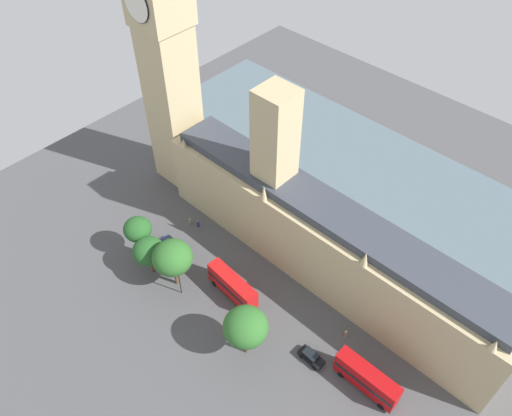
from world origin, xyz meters
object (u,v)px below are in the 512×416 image
pedestrian_corner (198,224)px  pedestrian_kerbside (190,222)px  clock_tower (164,41)px  plane_tree_far_end (138,229)px  plane_tree_slot_10 (172,258)px  parliament_building (320,235)px  double_decker_bus_near_tower (367,378)px  pedestrian_by_river_gate (346,334)px  car_blue_leading (171,244)px  double_decker_bus_trailing (233,286)px  plane_tree_opposite_hall (149,251)px  plane_tree_midblock (246,327)px  car_black_under_trees (311,357)px  street_lamp_slot_12 (179,277)px

pedestrian_corner → pedestrian_kerbside: size_ratio=1.04×
clock_tower → pedestrian_kerbside: size_ratio=37.92×
clock_tower → plane_tree_far_end: 33.90m
pedestrian_kerbside → plane_tree_slot_10: 15.83m
parliament_building → pedestrian_corner: size_ratio=41.02×
clock_tower → double_decker_bus_near_tower: clock_tower is taller
pedestrian_by_river_gate → plane_tree_far_end: plane_tree_far_end is taller
parliament_building → car_blue_leading: 28.80m
double_decker_bus_trailing → plane_tree_opposite_hall: size_ratio=1.31×
pedestrian_by_river_gate → plane_tree_opposite_hall: 36.68m
parliament_building → pedestrian_kerbside: parliament_building is taller
double_decker_bus_trailing → plane_tree_midblock: 12.22m
parliament_building → car_black_under_trees: (15.38, 11.11, -7.90)m
clock_tower → plane_tree_far_end: clock_tower is taller
pedestrian_kerbside → plane_tree_midblock: (12.37, 27.45, 6.69)m
car_black_under_trees → pedestrian_kerbside: size_ratio=2.80×
clock_tower → car_black_under_trees: size_ratio=13.54×
pedestrian_corner → plane_tree_opposite_hall: 14.14m
double_decker_bus_trailing → pedestrian_by_river_gate: (-6.84, 19.43, -1.87)m
parliament_building → double_decker_bus_trailing: parliament_building is taller
parliament_building → clock_tower: size_ratio=1.12×
pedestrian_by_river_gate → street_lamp_slot_12: bearing=48.8°
parliament_building → clock_tower: bearing=-90.4°
car_black_under_trees → double_decker_bus_near_tower: (-2.15, 8.84, 1.75)m
car_blue_leading → plane_tree_slot_10: 10.78m
pedestrian_by_river_gate → plane_tree_midblock: plane_tree_midblock is taller
car_black_under_trees → pedestrian_corner: (-7.05, -34.37, -0.15)m
double_decker_bus_near_tower → plane_tree_far_end: (6.90, -45.59, 4.35)m
plane_tree_midblock → plane_tree_slot_10: plane_tree_midblock is taller
car_blue_leading → plane_tree_slot_10: plane_tree_slot_10 is taller
double_decker_bus_trailing → pedestrian_corner: size_ratio=6.47×
double_decker_bus_near_tower → pedestrian_kerbside: double_decker_bus_near_tower is taller
clock_tower → pedestrian_corner: size_ratio=36.56×
plane_tree_opposite_hall → street_lamp_slot_12: size_ratio=1.20×
plane_tree_midblock → plane_tree_slot_10: 18.46m
plane_tree_opposite_hall → plane_tree_slot_10: bearing=102.6°
double_decker_bus_near_tower → pedestrian_kerbside: (-4.21, -44.85, -1.92)m
clock_tower → plane_tree_opposite_hall: clock_tower is taller
double_decker_bus_trailing → pedestrian_kerbside: size_ratio=6.71×
plane_tree_opposite_hall → car_blue_leading: bearing=-163.1°
parliament_building → plane_tree_slot_10: bearing=-38.1°
plane_tree_midblock → plane_tree_opposite_hall: 23.82m
pedestrian_corner → plane_tree_midblock: plane_tree_midblock is taller
parliament_building → pedestrian_kerbside: (9.02, -24.90, -8.07)m
plane_tree_far_end → clock_tower: bearing=-149.1°
double_decker_bus_trailing → plane_tree_opposite_hall: plane_tree_opposite_hall is taller
double_decker_bus_near_tower → plane_tree_slot_10: size_ratio=1.02×
plane_tree_slot_10 → parliament_building: bearing=141.9°
car_blue_leading → pedestrian_corner: bearing=-174.7°
plane_tree_far_end → pedestrian_by_river_gate: bearing=107.3°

